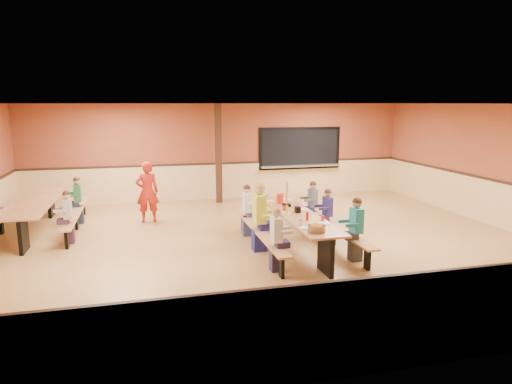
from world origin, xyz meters
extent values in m
plane|color=olive|center=(0.00, 0.00, 0.00)|extent=(12.00, 12.00, 0.00)
cube|color=brown|center=(0.00, 5.00, 1.50)|extent=(12.00, 0.04, 3.00)
cube|color=brown|center=(0.00, -5.00, 1.50)|extent=(12.00, 0.04, 3.00)
cube|color=brown|center=(6.00, 0.00, 1.50)|extent=(0.04, 10.00, 3.00)
cube|color=white|center=(0.00, 0.00, 3.00)|extent=(12.00, 10.00, 0.04)
cube|color=black|center=(2.60, 4.97, 1.55)|extent=(2.60, 0.06, 1.20)
cube|color=silver|center=(2.60, 4.88, 0.98)|extent=(2.70, 0.28, 0.06)
cube|color=#311B10|center=(-0.20, 4.40, 1.50)|extent=(0.18, 0.18, 3.00)
cube|color=#B97549|center=(0.65, -0.42, 0.72)|extent=(0.75, 3.60, 0.04)
cube|color=black|center=(0.65, -1.97, 0.35)|extent=(0.08, 0.60, 0.70)
cube|color=black|center=(0.65, 1.13, 0.35)|extent=(0.08, 0.60, 0.70)
cube|color=#B97549|center=(-0.18, -0.42, 0.43)|extent=(0.26, 3.60, 0.04)
cube|color=black|center=(-0.18, -0.42, 0.21)|extent=(0.06, 0.18, 0.41)
cube|color=#B97549|center=(1.47, -0.42, 0.43)|extent=(0.26, 3.60, 0.04)
cube|color=black|center=(1.47, -0.42, 0.21)|extent=(0.06, 0.18, 0.41)
cube|color=#B97549|center=(-4.89, 2.25, 0.72)|extent=(0.75, 3.60, 0.04)
cube|color=black|center=(-4.89, 0.70, 0.35)|extent=(0.08, 0.60, 0.70)
cube|color=black|center=(-4.89, 3.80, 0.35)|extent=(0.08, 0.60, 0.70)
cube|color=#B97549|center=(-5.72, 2.25, 0.43)|extent=(0.26, 3.60, 0.04)
cube|color=black|center=(-5.72, 2.25, 0.21)|extent=(0.06, 0.18, 0.41)
cube|color=#B97549|center=(-4.07, 2.25, 0.43)|extent=(0.26, 3.60, 0.04)
cube|color=black|center=(-4.07, 2.25, 0.21)|extent=(0.06, 0.18, 0.41)
imported|color=red|center=(-2.36, 2.53, 0.79)|extent=(0.61, 0.43, 1.57)
cylinder|color=red|center=(0.57, 0.58, 0.85)|extent=(0.16, 0.16, 0.22)
cube|color=black|center=(0.67, -0.35, 0.80)|extent=(0.10, 0.14, 0.13)
cylinder|color=yellow|center=(0.43, -0.37, 0.82)|extent=(0.06, 0.06, 0.17)
cylinder|color=#B2140F|center=(0.64, -1.02, 0.82)|extent=(0.06, 0.06, 0.17)
cube|color=black|center=(0.63, 0.26, 0.77)|extent=(0.16, 0.16, 0.06)
cube|color=#B97549|center=(0.63, 0.26, 1.05)|extent=(0.02, 0.09, 0.50)
camera|label=1|loc=(-2.47, -9.20, 3.02)|focal=32.00mm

